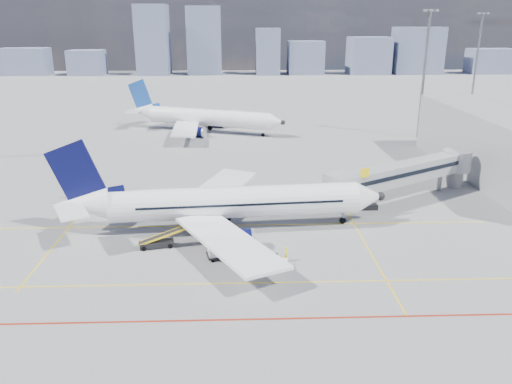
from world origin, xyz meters
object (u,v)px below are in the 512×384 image
at_px(belt_loader, 158,242).
at_px(baggage_tug, 276,262).
at_px(cargo_dolly, 226,247).
at_px(ramp_worker, 286,254).
at_px(main_aircraft, 222,203).
at_px(second_aircraft, 202,117).

bearing_deg(belt_loader, baggage_tug, -34.56).
distance_m(baggage_tug, cargo_dolly, 5.64).
bearing_deg(ramp_worker, baggage_tug, 153.82).
bearing_deg(baggage_tug, cargo_dolly, 157.64).
height_order(baggage_tug, cargo_dolly, cargo_dolly).
distance_m(main_aircraft, ramp_worker, 11.14).
distance_m(main_aircraft, cargo_dolly, 7.71).
relative_size(main_aircraft, belt_loader, 7.21).
distance_m(main_aircraft, belt_loader, 8.70).
relative_size(belt_loader, ramp_worker, 3.44).
relative_size(second_aircraft, ramp_worker, 23.07).
xyz_separation_m(belt_loader, ramp_worker, (13.52, -3.81, 0.22)).
xyz_separation_m(second_aircraft, ramp_worker, (12.64, -63.60, -2.45)).
relative_size(second_aircraft, belt_loader, 6.71).
relative_size(main_aircraft, ramp_worker, 24.76).
bearing_deg(belt_loader, cargo_dolly, -31.55).
bearing_deg(baggage_tug, belt_loader, 161.88).
xyz_separation_m(second_aircraft, baggage_tug, (11.55, -65.05, -2.57)).
distance_m(second_aircraft, ramp_worker, 64.89).
bearing_deg(baggage_tug, main_aircraft, 124.22).
height_order(belt_loader, ramp_worker, belt_loader).
bearing_deg(main_aircraft, cargo_dolly, -89.77).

